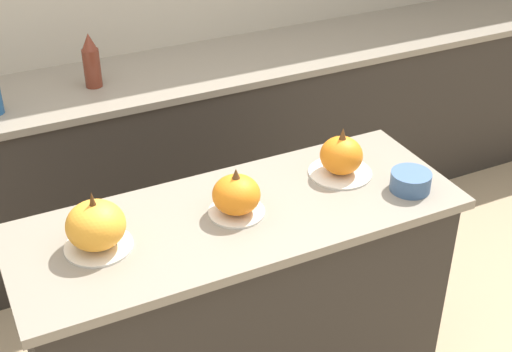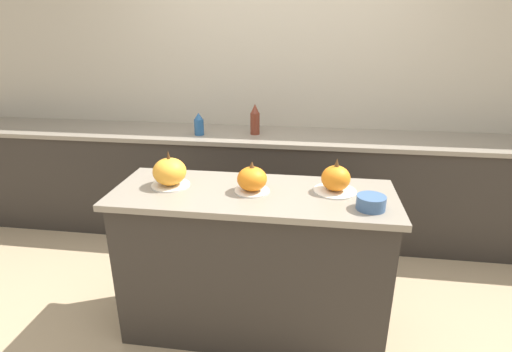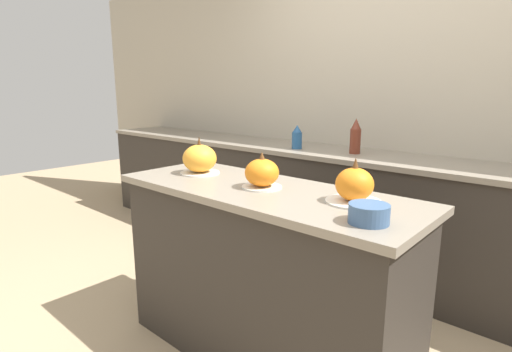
{
  "view_description": "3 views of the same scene",
  "coord_description": "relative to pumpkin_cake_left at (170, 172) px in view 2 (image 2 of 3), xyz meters",
  "views": [
    {
      "loc": [
        -0.82,
        -1.81,
        2.28
      ],
      "look_at": [
        0.08,
        0.03,
        1.02
      ],
      "focal_mm": 50.0,
      "sensor_mm": 36.0,
      "label": 1
    },
    {
      "loc": [
        0.3,
        -1.98,
        1.76
      ],
      "look_at": [
        0.02,
        -0.0,
        1.0
      ],
      "focal_mm": 28.0,
      "sensor_mm": 36.0,
      "label": 2
    },
    {
      "loc": [
        1.2,
        -1.39,
        1.37
      ],
      "look_at": [
        -0.07,
        0.03,
        0.95
      ],
      "focal_mm": 28.0,
      "sensor_mm": 36.0,
      "label": 3
    }
  ],
  "objects": [
    {
      "name": "back_counter",
      "position": [
        0.48,
        1.21,
        -0.53
      ],
      "size": [
        6.0,
        0.6,
        0.91
      ],
      "color": "#2D2823",
      "rests_on": "ground_plane"
    },
    {
      "name": "mixing_bowl",
      "position": [
        1.08,
        -0.16,
        -0.05
      ],
      "size": [
        0.14,
        0.14,
        0.07
      ],
      "color": "#3D5B84",
      "rests_on": "kitchen_island"
    },
    {
      "name": "ground_plane",
      "position": [
        0.48,
        -0.02,
        -0.99
      ],
      "size": [
        12.0,
        12.0,
        0.0
      ],
      "primitive_type": "plane",
      "color": "tan"
    },
    {
      "name": "bottle_tall",
      "position": [
        0.31,
        1.2,
        0.04
      ],
      "size": [
        0.08,
        0.08,
        0.25
      ],
      "color": "maroon",
      "rests_on": "back_counter"
    },
    {
      "name": "pumpkin_cake_center",
      "position": [
        0.47,
        -0.02,
        -0.01
      ],
      "size": [
        0.19,
        0.19,
        0.17
      ],
      "color": "silver",
      "rests_on": "kitchen_island"
    },
    {
      "name": "wall_back",
      "position": [
        0.48,
        1.54,
        0.26
      ],
      "size": [
        8.0,
        0.06,
        2.5
      ],
      "color": "#B2A893",
      "rests_on": "ground_plane"
    },
    {
      "name": "kitchen_island",
      "position": [
        0.48,
        -0.02,
        -0.53
      ],
      "size": [
        1.55,
        0.58,
        0.91
      ],
      "color": "#2D2823",
      "rests_on": "ground_plane"
    },
    {
      "name": "pumpkin_cake_right",
      "position": [
        0.92,
        0.05,
        -0.01
      ],
      "size": [
        0.23,
        0.23,
        0.19
      ],
      "color": "silver",
      "rests_on": "kitchen_island"
    },
    {
      "name": "bottle_short",
      "position": [
        -0.15,
        1.12,
        0.01
      ],
      "size": [
        0.08,
        0.08,
        0.19
      ],
      "color": "#235184",
      "rests_on": "back_counter"
    },
    {
      "name": "pumpkin_cake_left",
      "position": [
        0.0,
        0.0,
        0.0
      ],
      "size": [
        0.22,
        0.22,
        0.21
      ],
      "color": "silver",
      "rests_on": "kitchen_island"
    }
  ]
}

